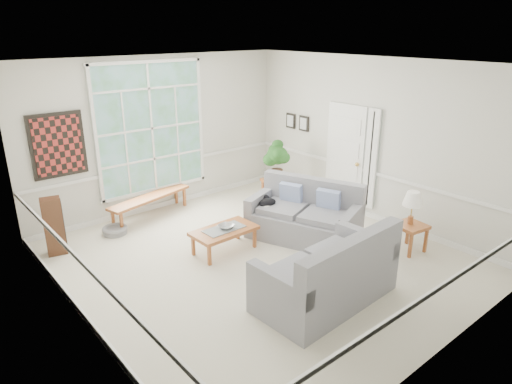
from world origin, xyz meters
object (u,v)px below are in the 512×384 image
end_table (276,190)px  coffee_table (224,240)px  loveseat_front (326,265)px  loveseat_right (304,212)px  side_table (409,237)px

end_table → coffee_table: bearing=-152.1°
loveseat_front → loveseat_right: bearing=50.7°
loveseat_right → loveseat_front: bearing=-148.1°
end_table → side_table: bearing=-87.0°
loveseat_right → end_table: loveseat_right is taller
loveseat_right → coffee_table: loveseat_right is taller
coffee_table → side_table: (2.34, -1.92, 0.04)m
side_table → loveseat_right: bearing=125.0°
coffee_table → loveseat_right: bearing=-21.5°
loveseat_front → coffee_table: bearing=93.1°
coffee_table → side_table: 3.03m
loveseat_right → side_table: loveseat_right is taller
coffee_table → side_table: size_ratio=2.26×
loveseat_right → loveseat_front: (-1.14, -1.52, 0.02)m
loveseat_front → side_table: (2.14, 0.09, -0.29)m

